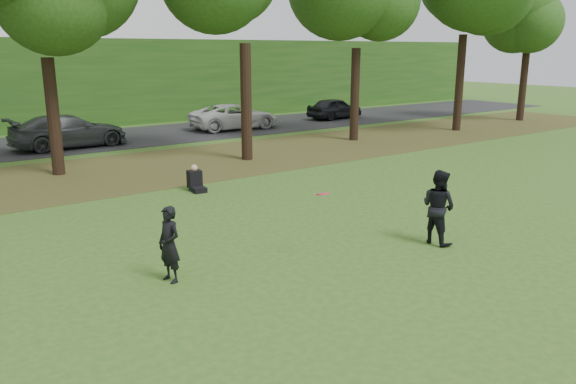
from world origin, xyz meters
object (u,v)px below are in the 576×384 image
Objects in this scene: player_right at (438,207)px; frisbee at (323,194)px; player_left at (169,244)px; seated_person at (196,181)px.

frisbee is (-2.82, 0.76, 0.58)m from player_right.
player_right is (5.95, -1.58, 0.12)m from player_left.
player_right is 5.39× the size of frisbee.
player_left is 3.31m from frisbee.
player_left is 7.28m from seated_person.
player_right reaches higher than frisbee.
player_right is 2.09× the size of seated_person.
frisbee is at bearing -89.55° from seated_person.
seated_person is (3.72, 6.24, -0.44)m from player_left.
seated_person is (-2.23, 7.82, -0.56)m from player_right.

